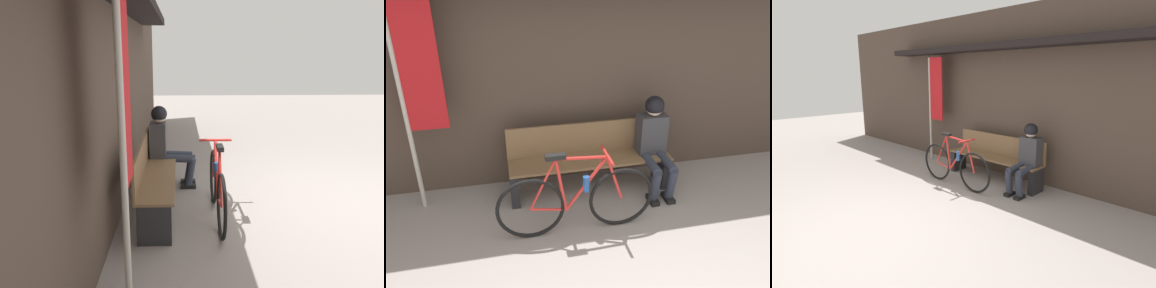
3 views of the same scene
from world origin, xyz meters
TOP-DOWN VIEW (x-y plane):
  - storefront_wall at (0.00, 2.86)m, footprint 12.00×0.56m
  - park_bench_near at (-0.09, 2.43)m, footprint 1.97×0.42m
  - bicycle at (-0.42, 1.66)m, footprint 1.67×0.40m
  - person_seated at (0.69, 2.30)m, footprint 0.34×0.65m
  - banner_pole at (-1.94, 2.49)m, footprint 0.45×0.05m

SIDE VIEW (x-z plane):
  - bicycle at x=-0.42m, z-range -0.08..0.87m
  - park_bench_near at x=-0.09m, z-range -0.01..0.85m
  - person_seated at x=0.69m, z-range 0.09..1.29m
  - banner_pole at x=-1.94m, z-range 0.32..2.68m
  - storefront_wall at x=0.00m, z-range 0.06..3.26m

